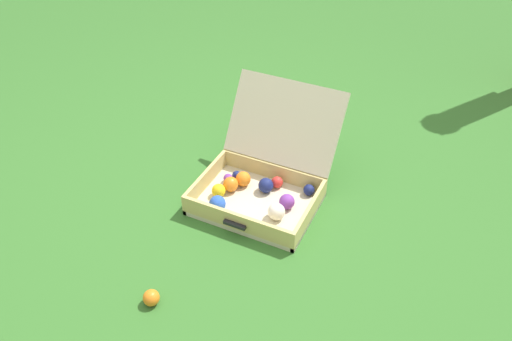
# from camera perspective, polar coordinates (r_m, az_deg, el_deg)

# --- Properties ---
(ground_plane) EXTENTS (16.00, 16.00, 0.00)m
(ground_plane) POSITION_cam_1_polar(r_m,az_deg,el_deg) (2.47, -2.15, -3.67)
(ground_plane) COLOR #336B28
(open_suitcase) EXTENTS (0.58, 0.69, 0.48)m
(open_suitcase) POSITION_cam_1_polar(r_m,az_deg,el_deg) (2.45, 0.79, -0.88)
(open_suitcase) COLOR beige
(open_suitcase) RESTS_ON ground
(stray_ball_on_grass) EXTENTS (0.07, 0.07, 0.07)m
(stray_ball_on_grass) POSITION_cam_1_polar(r_m,az_deg,el_deg) (2.08, -11.94, -14.11)
(stray_ball_on_grass) COLOR orange
(stray_ball_on_grass) RESTS_ON ground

